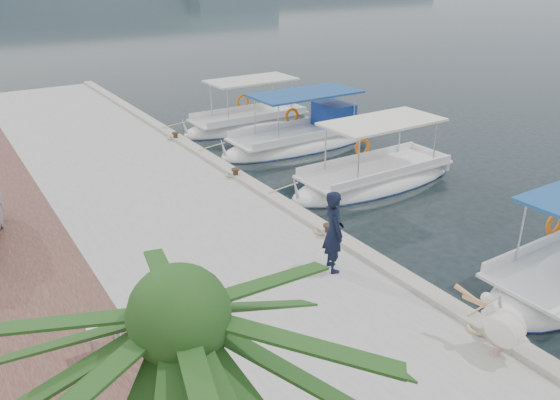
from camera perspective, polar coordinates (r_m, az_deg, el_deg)
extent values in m
plane|color=black|center=(13.77, 9.98, -7.60)|extent=(400.00, 400.00, 0.00)
cube|color=#A1A29C|center=(15.96, -10.38, -2.05)|extent=(6.00, 40.00, 0.50)
cube|color=#ACA698|center=(16.97, -1.83, 1.07)|extent=(0.44, 40.00, 0.12)
torus|color=orange|center=(15.44, 26.78, -2.17)|extent=(0.68, 0.12, 0.68)
ellipsoid|color=white|center=(19.20, 9.84, 1.81)|extent=(6.84, 2.24, 1.30)
ellipsoid|color=#163799|center=(19.20, 9.84, 1.75)|extent=(6.88, 2.29, 0.22)
cube|color=white|center=(19.02, 9.94, 3.21)|extent=(5.61, 1.93, 0.08)
cube|color=white|center=(18.64, 10.69, 8.03)|extent=(4.10, 2.06, 0.08)
cylinder|color=silver|center=(17.19, 8.20, 3.95)|extent=(0.05, 0.05, 1.60)
torus|color=orange|center=(19.81, 8.61, 5.50)|extent=(0.68, 0.12, 0.68)
ellipsoid|color=white|center=(22.99, 2.18, 5.80)|extent=(7.50, 2.37, 1.30)
ellipsoid|color=#163799|center=(23.00, 2.18, 5.75)|extent=(7.54, 2.42, 0.22)
cube|color=white|center=(22.85, 2.20, 6.99)|extent=(6.15, 2.04, 0.08)
cube|color=navy|center=(22.55, 2.67, 11.06)|extent=(4.50, 2.18, 0.08)
cylinder|color=silver|center=(21.01, -0.17, 7.80)|extent=(0.05, 0.05, 1.60)
torus|color=orange|center=(23.78, 1.25, 8.79)|extent=(0.68, 0.12, 0.68)
cube|color=#163799|center=(23.68, 5.61, 8.87)|extent=(1.20, 1.66, 1.00)
ellipsoid|color=white|center=(25.66, -3.24, 7.66)|extent=(6.63, 2.20, 1.30)
ellipsoid|color=#163799|center=(25.67, -3.24, 7.62)|extent=(6.67, 2.24, 0.22)
cube|color=white|center=(25.53, -3.27, 8.74)|extent=(5.44, 1.89, 0.08)
cube|color=beige|center=(25.25, -3.02, 12.40)|extent=(3.98, 2.02, 0.08)
cylinder|color=silver|center=(23.94, -5.45, 9.66)|extent=(0.05, 0.05, 1.60)
torus|color=orange|center=(26.45, -3.87, 10.25)|extent=(0.68, 0.12, 0.68)
cylinder|color=black|center=(11.33, 21.09, -12.58)|extent=(0.18, 0.18, 0.30)
cylinder|color=black|center=(11.24, 21.20, -11.96)|extent=(0.28, 0.28, 0.05)
cylinder|color=black|center=(14.24, 5.06, -3.22)|extent=(0.18, 0.18, 0.30)
cylinder|color=black|center=(14.17, 5.09, -2.67)|extent=(0.28, 0.28, 0.05)
cylinder|color=black|center=(18.09, -4.66, 2.76)|extent=(0.18, 0.18, 0.30)
cylinder|color=black|center=(18.04, -4.68, 3.20)|extent=(0.28, 0.28, 0.05)
cylinder|color=black|center=(22.40, -10.86, 6.51)|extent=(0.18, 0.18, 0.30)
cylinder|color=black|center=(22.36, -10.88, 6.88)|extent=(0.28, 0.28, 0.05)
cylinder|color=tan|center=(10.90, 21.80, -14.15)|extent=(0.05, 0.05, 0.34)
cylinder|color=tan|center=(11.03, 22.19, -13.73)|extent=(0.05, 0.05, 0.34)
ellipsoid|color=white|center=(10.75, 22.30, -12.33)|extent=(0.63, 0.88, 0.63)
cylinder|color=white|center=(10.69, 21.10, -10.60)|extent=(0.19, 0.31, 0.34)
sphere|color=white|center=(10.62, 20.78, -9.54)|extent=(0.21, 0.21, 0.21)
cone|color=#EAA566|center=(10.77, 19.19, -9.40)|extent=(0.22, 0.62, 0.25)
imported|color=black|center=(12.38, 5.63, -3.27)|extent=(0.66, 0.82, 1.95)
cylinder|color=silver|center=(10.23, -18.47, -15.06)|extent=(0.06, 0.06, 0.70)
cylinder|color=silver|center=(10.30, -16.28, -14.46)|extent=(0.06, 0.06, 0.70)
cylinder|color=silver|center=(10.55, -19.08, -13.85)|extent=(0.06, 0.06, 0.70)
cylinder|color=silver|center=(10.62, -16.96, -13.28)|extent=(0.06, 0.06, 0.70)
cube|color=white|center=(10.21, -17.95, -12.52)|extent=(0.55, 0.55, 0.03)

